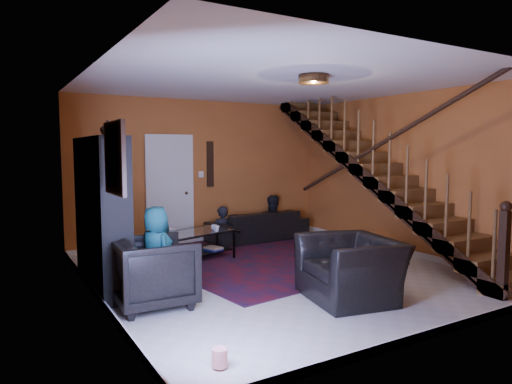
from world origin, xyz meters
TOP-DOWN VIEW (x-y plane):
  - floor at (0.00, 0.00)m, footprint 5.50×5.50m
  - room at (-1.33, 1.33)m, footprint 5.50×5.50m
  - staircase at (2.12, -0.00)m, footprint 0.95×5.02m
  - bookshelf at (-2.40, 0.60)m, footprint 0.35×1.80m
  - door at (-0.70, 2.73)m, footprint 0.82×0.05m
  - framed_picture at (-2.57, -0.90)m, footprint 0.04×0.74m
  - wall_hanging at (0.15, 2.73)m, footprint 0.14×0.03m
  - ceiling_fixture at (0.00, -0.80)m, footprint 0.40×0.40m
  - rug at (0.21, 1.01)m, footprint 3.76×4.17m
  - sofa at (1.00, 2.30)m, footprint 2.08×0.87m
  - armchair_left at (-2.05, -0.47)m, footprint 0.93×0.91m
  - armchair_right at (0.12, -1.43)m, footprint 1.22×1.34m
  - person_adult_a at (0.21, 2.35)m, footprint 0.44×0.30m
  - person_adult_b at (1.36, 2.35)m, footprint 0.69×0.55m
  - person_child at (-1.95, -0.24)m, footprint 0.47×0.62m
  - coffee_table at (-0.75, 1.45)m, footprint 1.39×1.05m
  - cup_a at (-0.40, 1.40)m, footprint 0.14×0.14m
  - cup_b at (-0.43, 1.25)m, footprint 0.12×0.12m
  - bowl at (-1.10, 1.61)m, footprint 0.25×0.25m
  - vase at (-2.41, 0.10)m, footprint 0.18×0.18m
  - popcorn_bucket at (-2.07, -2.25)m, footprint 0.15×0.15m

SIDE VIEW (x-z plane):
  - floor at x=0.00m, z-range 0.00..0.00m
  - rug at x=0.21m, z-range 0.00..0.02m
  - room at x=-1.33m, z-range -2.70..2.80m
  - popcorn_bucket at x=-2.07m, z-range 0.02..0.17m
  - person_adult_a at x=0.21m, z-range -0.45..0.74m
  - person_adult_b at x=1.36m, z-range -0.45..0.90m
  - coffee_table at x=-0.75m, z-range 0.04..0.51m
  - sofa at x=1.00m, z-range 0.00..0.60m
  - armchair_right at x=0.12m, z-range 0.00..0.76m
  - armchair_left at x=-2.05m, z-range 0.00..0.82m
  - bowl at x=-1.10m, z-range 0.47..0.52m
  - cup_a at x=-0.40m, z-range 0.47..0.56m
  - cup_b at x=-0.43m, z-range 0.47..0.57m
  - person_child at x=-1.95m, z-range 0.00..1.15m
  - bookshelf at x=-2.40m, z-range -0.04..1.96m
  - door at x=-0.70m, z-range 0.00..2.05m
  - staircase at x=2.12m, z-range -0.19..2.99m
  - wall_hanging at x=0.15m, z-range 1.10..2.00m
  - framed_picture at x=-2.57m, z-range 1.38..2.12m
  - vase at x=-2.41m, z-range 2.00..2.19m
  - ceiling_fixture at x=0.00m, z-range 2.69..2.79m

